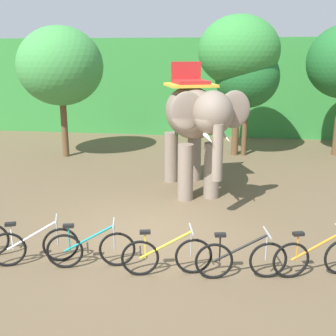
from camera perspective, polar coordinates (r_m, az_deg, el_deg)
name	(u,v)px	position (r m, az deg, el deg)	size (l,w,h in m)	color
ground_plane	(148,233)	(9.82, -2.73, -8.81)	(80.00, 80.00, 0.00)	brown
foliage_hedge	(200,84)	(23.75, 4.40, 11.37)	(36.00, 6.00, 4.74)	#338438
tree_far_left	(60,66)	(16.92, -14.46, 13.28)	(3.26, 3.26, 5.04)	brown
tree_right	(239,52)	(16.89, 9.63, 15.39)	(3.14, 3.14, 5.46)	brown
tree_center	(247,77)	(16.91, 10.73, 12.07)	(2.51, 2.51, 4.33)	brown
elephant	(194,119)	(12.05, 3.56, 6.69)	(2.84, 4.21, 3.78)	gray
bike_white	(34,246)	(8.72, -17.79, -10.05)	(1.61, 0.74, 0.92)	black
bike_teal	(91,249)	(8.32, -10.49, -10.78)	(1.68, 0.58, 0.92)	black
bike_yellow	(167,256)	(7.94, -0.18, -11.86)	(1.68, 0.58, 0.92)	black
bike_black	(241,259)	(7.93, 9.92, -12.15)	(1.69, 0.53, 0.92)	black
bike_orange	(317,257)	(8.36, 19.60, -11.36)	(1.65, 0.65, 0.92)	black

